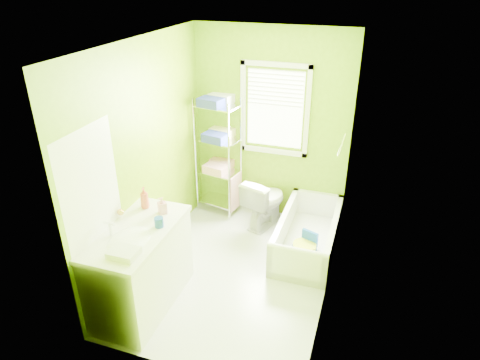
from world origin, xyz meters
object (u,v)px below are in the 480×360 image
(bathtub, at_px, (307,239))
(vanity, at_px, (141,266))
(wire_shelf_unit, at_px, (219,144))
(toilet, at_px, (265,201))

(bathtub, height_order, vanity, vanity)
(bathtub, distance_m, wire_shelf_unit, 1.74)
(bathtub, bearing_deg, wire_shelf_unit, 157.79)
(wire_shelf_unit, bearing_deg, vanity, -92.14)
(vanity, xyz_separation_m, wire_shelf_unit, (0.08, 2.07, 0.56))
(wire_shelf_unit, bearing_deg, bathtub, -22.21)
(wire_shelf_unit, bearing_deg, toilet, -12.90)
(bathtub, xyz_separation_m, vanity, (-1.46, -1.51, 0.34))
(vanity, height_order, wire_shelf_unit, wire_shelf_unit)
(vanity, distance_m, wire_shelf_unit, 2.15)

